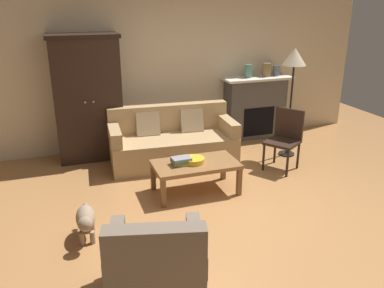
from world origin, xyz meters
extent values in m
plane|color=#B27A47|center=(0.00, 0.00, 0.00)|extent=(9.60, 9.60, 0.00)
cube|color=beige|center=(0.00, 2.55, 1.40)|extent=(7.20, 0.10, 2.80)
cube|color=#4C4947|center=(1.55, 2.30, 0.54)|extent=(1.10, 0.36, 1.08)
cube|color=black|center=(1.55, 2.12, 0.34)|extent=(0.60, 0.01, 0.52)
cube|color=white|center=(1.55, 2.28, 1.10)|extent=(1.26, 0.48, 0.04)
cube|color=black|center=(-1.40, 2.22, 0.94)|extent=(1.00, 0.52, 1.88)
cube|color=black|center=(-1.40, 2.22, 1.91)|extent=(1.06, 0.55, 0.06)
sphere|color=#ADAFB5|center=(-1.46, 1.95, 0.98)|extent=(0.04, 0.04, 0.04)
sphere|color=#ADAFB5|center=(-1.34, 1.95, 0.98)|extent=(0.04, 0.04, 0.04)
cube|color=tan|center=(-0.23, 1.55, 0.22)|extent=(1.95, 0.96, 0.44)
cube|color=tan|center=(-0.21, 1.89, 0.65)|extent=(1.91, 0.31, 0.42)
cube|color=tan|center=(-1.11, 1.60, 0.55)|extent=(0.21, 0.81, 0.22)
cube|color=tan|center=(0.65, 1.49, 0.55)|extent=(0.21, 0.81, 0.22)
cube|color=tan|center=(-0.57, 1.77, 0.61)|extent=(0.37, 0.21, 0.37)
cube|color=tan|center=(0.13, 1.72, 0.61)|extent=(0.37, 0.21, 0.37)
cube|color=olive|center=(-0.23, 0.50, 0.39)|extent=(1.10, 0.60, 0.05)
cube|color=brown|center=(-0.74, 0.24, 0.18)|extent=(0.06, 0.06, 0.37)
cube|color=brown|center=(0.28, 0.24, 0.18)|extent=(0.06, 0.06, 0.37)
cube|color=brown|center=(-0.74, 0.76, 0.18)|extent=(0.06, 0.06, 0.37)
cube|color=brown|center=(0.28, 0.76, 0.18)|extent=(0.06, 0.06, 0.37)
cylinder|color=gold|center=(-0.25, 0.51, 0.45)|extent=(0.28, 0.28, 0.07)
cube|color=gold|center=(-0.42, 0.50, 0.43)|extent=(0.26, 0.19, 0.03)
cube|color=#427A4C|center=(-0.43, 0.50, 0.47)|extent=(0.25, 0.18, 0.04)
cube|color=gray|center=(-0.43, 0.50, 0.50)|extent=(0.25, 0.18, 0.03)
cylinder|color=slate|center=(1.37, 2.28, 1.24)|extent=(0.13, 0.13, 0.23)
cylinder|color=olive|center=(1.73, 2.28, 1.24)|extent=(0.15, 0.15, 0.24)
cylinder|color=#565B66|center=(1.93, 2.28, 1.21)|extent=(0.11, 0.11, 0.19)
cube|color=#756656|center=(-1.21, -1.28, 0.21)|extent=(0.92, 0.92, 0.42)
cube|color=#756656|center=(-1.28, -1.59, 0.65)|extent=(0.78, 0.34, 0.46)
cube|color=#756656|center=(-0.89, -1.37, 0.52)|extent=(0.29, 0.71, 0.20)
cube|color=#756656|center=(-1.53, -1.20, 0.52)|extent=(0.29, 0.71, 0.20)
cube|color=black|center=(1.23, 0.79, 0.43)|extent=(0.61, 0.61, 0.04)
cylinder|color=black|center=(0.96, 0.84, 0.21)|extent=(0.04, 0.04, 0.41)
cylinder|color=black|center=(1.17, 0.53, 0.21)|extent=(0.04, 0.04, 0.41)
cylinder|color=black|center=(1.28, 1.06, 0.21)|extent=(0.04, 0.04, 0.41)
cylinder|color=black|center=(1.49, 0.74, 0.21)|extent=(0.04, 0.04, 0.41)
cube|color=black|center=(1.39, 0.90, 0.68)|extent=(0.28, 0.39, 0.45)
cylinder|color=black|center=(1.64, 1.29, 0.01)|extent=(0.26, 0.26, 0.02)
cylinder|color=black|center=(1.64, 1.29, 0.74)|extent=(0.03, 0.03, 1.49)
cone|color=beige|center=(1.64, 1.29, 1.60)|extent=(0.36, 0.36, 0.26)
ellipsoid|color=gray|center=(-1.70, -0.15, 0.25)|extent=(0.23, 0.42, 0.22)
sphere|color=gray|center=(-1.72, -0.39, 0.31)|extent=(0.15, 0.15, 0.15)
cylinder|color=gray|center=(-1.65, -0.28, 0.07)|extent=(0.06, 0.06, 0.14)
cylinder|color=gray|center=(-1.76, -0.27, 0.07)|extent=(0.06, 0.06, 0.14)
cylinder|color=gray|center=(-1.63, -0.04, 0.07)|extent=(0.06, 0.06, 0.14)
cylinder|color=gray|center=(-1.74, -0.03, 0.07)|extent=(0.06, 0.06, 0.14)
sphere|color=gray|center=(-1.68, 0.08, 0.27)|extent=(0.06, 0.06, 0.06)
camera|label=1|loc=(-1.83, -4.01, 2.42)|focal=37.27mm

